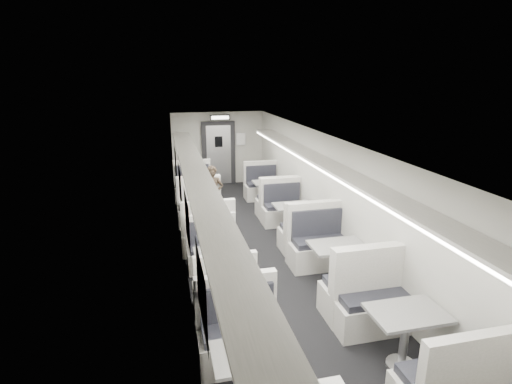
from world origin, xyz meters
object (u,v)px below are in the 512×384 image
booth_left_d (253,381)px  booth_left_b (204,220)px  exit_sign (220,117)px  booth_right_c (337,266)px  booth_left_c (218,268)px  passenger (213,195)px  vestibule_door (219,154)px  booth_right_a (269,194)px  booth_right_d (404,339)px  booth_left_a (196,195)px  booth_right_b (293,220)px

booth_left_d → booth_left_b: bearing=90.0°
exit_sign → booth_right_c: bearing=-81.5°
booth_left_b → booth_left_c: booth_left_b is taller
booth_left_b → exit_sign: size_ratio=3.57×
passenger → vestibule_door: bearing=95.6°
booth_left_d → exit_sign: (1.00, 8.98, 1.89)m
booth_right_a → booth_right_c: size_ratio=0.90×
booth_left_c → booth_right_c: booth_right_c is taller
booth_right_d → exit_sign: 9.00m
booth_right_a → booth_left_a: bearing=173.2°
booth_left_c → booth_left_d: booth_left_d is taller
booth_left_a → exit_sign: bearing=62.9°
vestibule_door → booth_right_d: bearing=-83.8°
booth_left_a → booth_right_d: 7.08m
booth_left_a → booth_right_c: booth_right_c is taller
booth_left_a → booth_right_b: 3.10m
booth_right_d → booth_left_b: bearing=112.5°
vestibule_door → booth_left_c: bearing=-98.5°
booth_left_b → booth_right_c: size_ratio=0.96×
booth_right_c → vestibule_door: (-1.00, 7.21, 0.63)m
booth_right_b → vestibule_door: size_ratio=1.00×
booth_left_a → passenger: size_ratio=1.53×
booth_left_a → booth_left_b: 1.97m
booth_left_b → booth_left_c: 2.30m
vestibule_door → exit_sign: bearing=-90.0°
booth_left_b → exit_sign: (1.00, 3.92, 1.88)m
passenger → exit_sign: size_ratio=2.32×
booth_left_c → booth_right_a: booth_right_a is taller
booth_left_a → booth_right_d: booth_right_d is taller
booth_left_c → vestibule_door: vestibule_door is taller
booth_left_b → passenger: (0.34, 0.88, 0.32)m
booth_left_a → booth_left_b: size_ratio=0.99×
booth_right_a → passenger: size_ratio=1.44×
booth_left_a → exit_sign: size_ratio=3.55×
booth_left_d → booth_right_d: 2.01m
booth_left_b → booth_left_c: (0.00, -2.30, -0.05)m
booth_left_b → passenger: bearing=69.0°
booth_left_a → exit_sign: 2.90m
vestibule_door → booth_left_d: bearing=-96.0°
booth_right_b → exit_sign: (-1.00, 4.32, 1.90)m
passenger → exit_sign: 3.49m
booth_left_b → booth_left_d: size_ratio=1.02×
booth_right_d → vestibule_door: 9.31m
booth_left_b → booth_left_d: 5.06m
booth_left_d → passenger: 5.95m
booth_left_d → passenger: bearing=86.8°
exit_sign → vestibule_door: bearing=90.0°
booth_right_b → booth_left_a: bearing=130.2°
booth_right_b → passenger: 2.12m
booth_left_b → booth_right_b: size_ratio=1.05×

